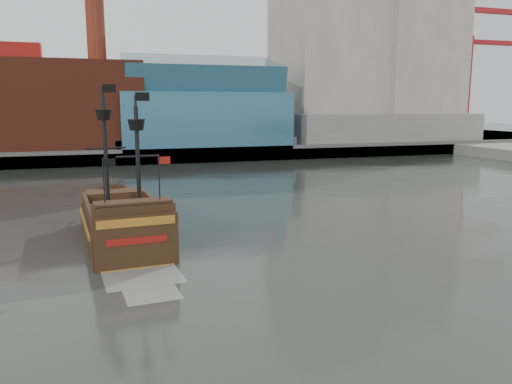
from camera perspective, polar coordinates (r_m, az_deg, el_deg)
name	(u,v)px	position (r m, az deg, el deg)	size (l,w,h in m)	color
ground	(295,303)	(25.58, 4.51, -12.56)	(400.00, 400.00, 0.00)	#292B26
promenade_far	(138,145)	(114.53, -13.29, 5.24)	(220.00, 60.00, 2.00)	slate
seawall	(153,157)	(85.24, -11.66, 3.99)	(220.00, 1.00, 2.60)	#4C4C49
skyline	(163,32)	(108.37, -10.59, 17.57)	(149.00, 45.00, 62.00)	brown
crane_a	(467,67)	(136.25, 22.93, 13.07)	(22.50, 4.00, 32.25)	slate
crane_b	(469,83)	(149.87, 23.15, 11.33)	(19.10, 4.00, 26.25)	slate
pirate_ship	(124,228)	(36.93, -14.85, -4.02)	(6.06, 16.41, 12.05)	black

